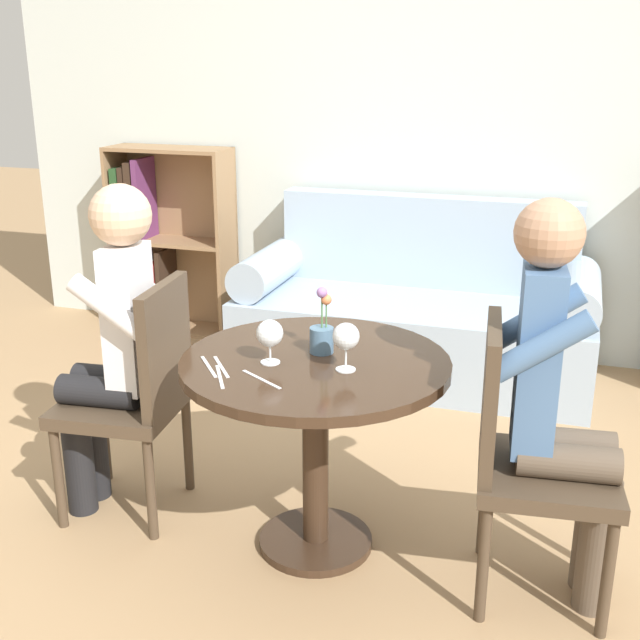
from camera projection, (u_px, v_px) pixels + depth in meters
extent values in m
plane|color=tan|center=(316.00, 544.00, 2.85)|extent=(16.00, 16.00, 0.00)
cube|color=silver|center=(438.00, 113.00, 4.37)|extent=(5.20, 0.05, 2.70)
cylinder|color=#382619|center=(315.00, 364.00, 2.63)|extent=(0.89, 0.89, 0.03)
cylinder|color=#382619|center=(316.00, 456.00, 2.74)|extent=(0.09, 0.09, 0.64)
cylinder|color=#382619|center=(316.00, 540.00, 2.84)|extent=(0.40, 0.40, 0.03)
cube|color=#9EB2C6|center=(413.00, 337.00, 4.30)|extent=(1.86, 0.80, 0.42)
cube|color=#9EB2C6|center=(428.00, 241.00, 4.44)|extent=(1.64, 0.16, 0.50)
cylinder|color=#9EB2C6|center=(270.00, 268.00, 4.44)|extent=(0.22, 0.72, 0.22)
cylinder|color=#9EB2C6|center=(578.00, 294.00, 3.96)|extent=(0.22, 0.72, 0.22)
cube|color=#93704C|center=(183.00, 237.00, 5.02)|extent=(0.75, 0.02, 1.13)
cube|color=#93704C|center=(121.00, 237.00, 5.01)|extent=(0.02, 0.28, 1.13)
cube|color=#93704C|center=(227.00, 245.00, 4.80)|extent=(0.02, 0.28, 1.13)
cube|color=#93704C|center=(178.00, 327.00, 5.08)|extent=(0.70, 0.28, 0.02)
cube|color=#93704C|center=(173.00, 241.00, 4.91)|extent=(0.70, 0.28, 0.02)
cube|color=#93704C|center=(167.00, 149.00, 4.73)|extent=(0.70, 0.28, 0.02)
cube|color=navy|center=(131.00, 292.00, 5.10)|extent=(0.04, 0.23, 0.38)
cube|color=#602D5B|center=(137.00, 288.00, 5.08)|extent=(0.04, 0.23, 0.44)
cube|color=#602D5B|center=(143.00, 285.00, 5.06)|extent=(0.03, 0.23, 0.49)
cube|color=tan|center=(151.00, 293.00, 5.06)|extent=(0.05, 0.23, 0.40)
cube|color=maroon|center=(161.00, 293.00, 5.04)|extent=(0.05, 0.23, 0.42)
cube|color=#332319|center=(167.00, 288.00, 5.01)|extent=(0.03, 0.23, 0.49)
cube|color=#234723|center=(125.00, 202.00, 4.92)|extent=(0.05, 0.23, 0.43)
cube|color=#332319|center=(131.00, 202.00, 4.90)|extent=(0.03, 0.23, 0.44)
cube|color=#332319|center=(138.00, 200.00, 4.89)|extent=(0.04, 0.23, 0.47)
cube|color=#602D5B|center=(145.00, 198.00, 4.87)|extent=(0.03, 0.23, 0.49)
cylinder|color=#473828|center=(104.00, 434.00, 3.23)|extent=(0.04, 0.04, 0.40)
cylinder|color=#473828|center=(59.00, 478.00, 2.90)|extent=(0.04, 0.04, 0.40)
cylinder|color=#473828|center=(188.00, 443.00, 3.16)|extent=(0.04, 0.04, 0.40)
cylinder|color=#473828|center=(151.00, 489.00, 2.82)|extent=(0.04, 0.04, 0.40)
cube|color=#473828|center=(121.00, 405.00, 2.96)|extent=(0.46, 0.46, 0.05)
cube|color=#473828|center=(165.00, 346.00, 2.84)|extent=(0.08, 0.38, 0.45)
cylinder|color=#473828|center=(607.00, 579.00, 2.34)|extent=(0.04, 0.04, 0.40)
cylinder|color=#473828|center=(593.00, 514.00, 2.67)|extent=(0.04, 0.04, 0.40)
cylinder|color=#473828|center=(483.00, 564.00, 2.41)|extent=(0.04, 0.04, 0.40)
cylinder|color=#473828|center=(484.00, 502.00, 2.74)|extent=(0.04, 0.04, 0.40)
cube|color=#473828|center=(547.00, 474.00, 2.47)|extent=(0.46, 0.46, 0.05)
cube|color=#473828|center=(490.00, 395.00, 2.43)|extent=(0.08, 0.38, 0.45)
cylinder|color=black|center=(93.00, 444.00, 3.10)|extent=(0.11, 0.11, 0.45)
cylinder|color=black|center=(79.00, 457.00, 3.00)|extent=(0.11, 0.11, 0.45)
cylinder|color=black|center=(113.00, 380.00, 2.99)|extent=(0.31, 0.14, 0.11)
cylinder|color=black|center=(99.00, 392.00, 2.89)|extent=(0.31, 0.14, 0.11)
cube|color=white|center=(128.00, 319.00, 2.83)|extent=(0.14, 0.21, 0.53)
cylinder|color=white|center=(143.00, 287.00, 2.93)|extent=(0.29, 0.10, 0.23)
cylinder|color=white|center=(109.00, 308.00, 2.68)|extent=(0.29, 0.10, 0.23)
sphere|color=beige|center=(120.00, 215.00, 2.71)|extent=(0.21, 0.21, 0.21)
cylinder|color=brown|center=(596.00, 545.00, 2.46)|extent=(0.11, 0.11, 0.45)
cylinder|color=brown|center=(592.00, 526.00, 2.56)|extent=(0.11, 0.11, 0.45)
cylinder|color=brown|center=(568.00, 462.00, 2.39)|extent=(0.31, 0.14, 0.11)
cylinder|color=brown|center=(565.00, 445.00, 2.49)|extent=(0.31, 0.14, 0.11)
cube|color=#4C709E|center=(538.00, 361.00, 2.37)|extent=(0.14, 0.21, 0.57)
cylinder|color=#4C709E|center=(543.00, 347.00, 2.21)|extent=(0.29, 0.10, 0.23)
cylinder|color=#4C709E|center=(538.00, 317.00, 2.47)|extent=(0.29, 0.10, 0.23)
sphere|color=tan|center=(549.00, 233.00, 2.25)|extent=(0.20, 0.20, 0.20)
cylinder|color=white|center=(270.00, 362.00, 2.60)|extent=(0.06, 0.06, 0.00)
cylinder|color=white|center=(270.00, 353.00, 2.59)|extent=(0.01, 0.01, 0.06)
sphere|color=white|center=(270.00, 333.00, 2.56)|extent=(0.09, 0.09, 0.09)
sphere|color=maroon|center=(270.00, 336.00, 2.57)|extent=(0.06, 0.06, 0.06)
cylinder|color=white|center=(346.00, 369.00, 2.54)|extent=(0.06, 0.06, 0.00)
cylinder|color=white|center=(346.00, 358.00, 2.52)|extent=(0.01, 0.01, 0.07)
sphere|color=white|center=(346.00, 336.00, 2.50)|extent=(0.09, 0.09, 0.09)
sphere|color=maroon|center=(346.00, 340.00, 2.51)|extent=(0.06, 0.06, 0.06)
cylinder|color=slate|center=(322.00, 340.00, 2.67)|extent=(0.08, 0.08, 0.09)
cylinder|color=#4C7A42|center=(322.00, 310.00, 2.64)|extent=(0.01, 0.01, 0.12)
sphere|color=#9E70B2|center=(322.00, 292.00, 2.62)|extent=(0.04, 0.04, 0.04)
cylinder|color=#4C7A42|center=(326.00, 313.00, 2.65)|extent=(0.01, 0.01, 0.10)
sphere|color=#E07F4C|center=(326.00, 300.00, 2.64)|extent=(0.04, 0.04, 0.04)
cylinder|color=#4C7A42|center=(322.00, 310.00, 2.64)|extent=(0.01, 0.01, 0.12)
sphere|color=#D16684|center=(322.00, 293.00, 2.63)|extent=(0.04, 0.04, 0.04)
cube|color=silver|center=(261.00, 379.00, 2.46)|extent=(0.17, 0.11, 0.00)
cube|color=silver|center=(209.00, 367.00, 2.56)|extent=(0.13, 0.16, 0.00)
cube|color=silver|center=(221.00, 367.00, 2.56)|extent=(0.12, 0.16, 0.00)
cube|color=silver|center=(220.00, 377.00, 2.48)|extent=(0.10, 0.17, 0.00)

